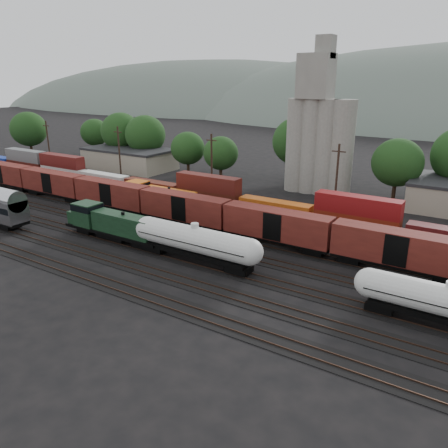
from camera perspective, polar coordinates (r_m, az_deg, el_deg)
The scene contains 12 objects.
ground at distance 60.11m, azimuth -3.87°, elevation -2.65°, with size 600.00×600.00×0.00m, color black.
tracks at distance 60.09m, azimuth -3.87°, elevation -2.60°, with size 180.00×33.20×0.20m.
green_locomotive at distance 62.88m, azimuth -14.85°, elevation 0.19°, with size 16.88×2.98×4.47m.
tank_car_a at distance 53.21m, azimuth -3.80°, elevation -2.23°, with size 18.37×3.29×4.81m.
tank_car_b at distance 44.28m, azimuth 27.20°, elevation -9.18°, with size 16.76×3.00×4.39m.
orange_locomotive at distance 76.04m, azimuth -8.83°, elevation 3.64°, with size 16.88×2.81×4.22m.
boxcar_string at distance 55.59m, azimuth 14.05°, elevation -1.54°, with size 184.40×2.90×4.20m.
container_wall at distance 78.78m, azimuth -5.57°, elevation 4.28°, with size 160.00×2.60×5.80m.
grain_silo at distance 87.03m, azimuth 12.25°, elevation 11.25°, with size 13.40×5.00×29.00m.
industrial_sheds at distance 86.71m, azimuth 13.75°, elevation 5.26°, with size 119.38×17.26×5.10m.
tree_band at distance 91.81m, azimuth 8.74°, elevation 9.54°, with size 165.04×23.12×13.87m.
utility_poles at distance 76.44m, azimuth 5.89°, elevation 6.76°, with size 122.20×0.36×12.00m.
Camera 1 is at (33.53, -44.93, 21.66)m, focal length 35.00 mm.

